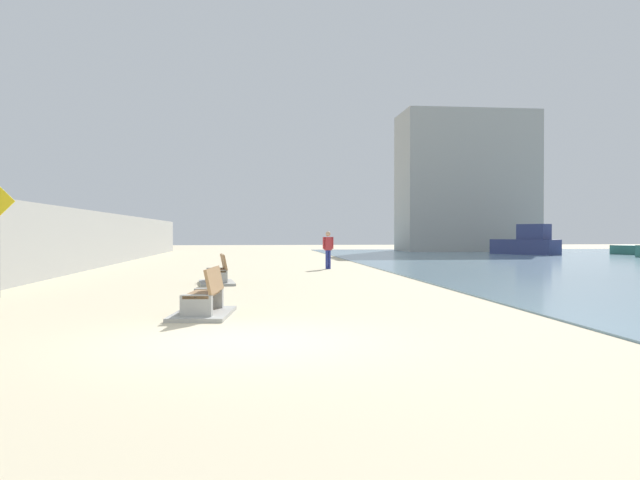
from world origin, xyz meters
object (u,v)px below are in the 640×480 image
bench_far (218,277)px  person_walking (328,247)px  bench_near (204,304)px  boat_mid_bay (527,243)px

bench_far → person_walking: 9.40m
bench_near → boat_mid_bay: size_ratio=0.42×
boat_mid_bay → person_walking: bearing=-135.6°
bench_far → person_walking: person_walking is taller
person_walking → bench_far: bearing=-119.8°
person_walking → boat_mid_bay: boat_mid_bay is taller
bench_far → boat_mid_bay: 33.44m
bench_far → bench_near: bearing=-88.9°
person_walking → boat_mid_bay: (17.38, 17.03, -0.14)m
bench_near → boat_mid_bay: (21.87, 33.20, 0.65)m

